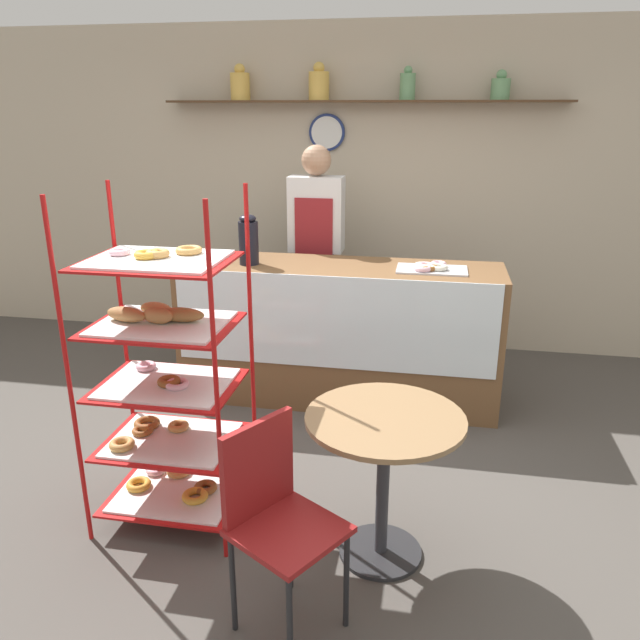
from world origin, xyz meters
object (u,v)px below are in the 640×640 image
object	(u,v)px
person_worker	(316,248)
coffee_carafe	(249,240)
cafe_table	(384,452)
cafe_chair	(274,506)
pastry_rack	(166,381)
donut_tray_counter	(430,268)

from	to	relation	value
person_worker	coffee_carafe	size ratio (longest dim) A/B	5.12
cafe_table	cafe_chair	xyz separation A→B (m)	(-0.39, -0.47, -0.01)
pastry_rack	cafe_chair	distance (m)	0.94
person_worker	coffee_carafe	bearing A→B (deg)	-117.62
person_worker	coffee_carafe	distance (m)	0.78
pastry_rack	cafe_table	world-z (taller)	pastry_rack
cafe_table	coffee_carafe	size ratio (longest dim) A/B	2.13
coffee_carafe	donut_tray_counter	distance (m)	1.25
pastry_rack	cafe_chair	xyz separation A→B (m)	(0.69, -0.59, -0.22)
person_worker	donut_tray_counter	bearing A→B (deg)	-35.00
person_worker	cafe_table	size ratio (longest dim) A/B	2.41
pastry_rack	donut_tray_counter	size ratio (longest dim) A/B	3.63
cafe_table	cafe_chair	distance (m)	0.62
pastry_rack	donut_tray_counter	xyz separation A→B (m)	(1.24, 1.51, 0.25)
pastry_rack	person_worker	bearing A→B (deg)	80.81
person_worker	cafe_table	bearing A→B (deg)	-71.77
coffee_carafe	cafe_table	bearing A→B (deg)	-55.47
cafe_chair	coffee_carafe	distance (m)	2.26
cafe_table	coffee_carafe	bearing A→B (deg)	124.53
donut_tray_counter	cafe_chair	bearing A→B (deg)	-104.55
cafe_chair	coffee_carafe	size ratio (longest dim) A/B	2.56
cafe_chair	person_worker	bearing A→B (deg)	39.26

